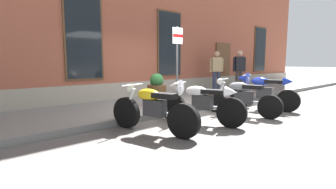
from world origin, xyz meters
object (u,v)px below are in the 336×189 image
at_px(motorcycle_yellow_naked, 152,109).
at_px(pedestrian_dark_jacket, 239,68).
at_px(motorcycle_white_sport, 197,100).
at_px(motorcycle_blue_sport, 261,90).
at_px(barrel_planter, 157,91).
at_px(motorcycle_grey_naked, 241,97).
at_px(parking_sign, 177,55).
at_px(pedestrian_tan_coat, 217,69).

distance_m(motorcycle_yellow_naked, pedestrian_dark_jacket, 6.79).
bearing_deg(motorcycle_white_sport, motorcycle_blue_sport, -0.86).
distance_m(pedestrian_dark_jacket, barrel_planter, 4.85).
bearing_deg(pedestrian_dark_jacket, barrel_planter, -175.55).
height_order(pedestrian_dark_jacket, barrel_planter, pedestrian_dark_jacket).
bearing_deg(barrel_planter, pedestrian_dark_jacket, 4.45).
distance_m(motorcycle_yellow_naked, motorcycle_grey_naked, 2.78).
xyz_separation_m(motorcycle_grey_naked, pedestrian_dark_jacket, (3.62, 2.43, 0.66)).
relative_size(motorcycle_blue_sport, parking_sign, 0.90).
bearing_deg(pedestrian_tan_coat, motorcycle_blue_sport, -119.42).
height_order(motorcycle_white_sport, barrel_planter, barrel_planter).
relative_size(motorcycle_blue_sport, pedestrian_dark_jacket, 1.15).
bearing_deg(barrel_planter, motorcycle_yellow_naked, -131.08).
xyz_separation_m(motorcycle_white_sport, parking_sign, (0.67, 1.38, 1.05)).
distance_m(motorcycle_white_sport, barrel_planter, 1.93).
xyz_separation_m(motorcycle_blue_sport, barrel_planter, (-2.40, 1.94, -0.04)).
distance_m(motorcycle_yellow_naked, pedestrian_tan_coat, 6.33).
distance_m(motorcycle_yellow_naked, barrel_planter, 2.42).
xyz_separation_m(motorcycle_yellow_naked, pedestrian_tan_coat, (5.64, 2.81, 0.63)).
distance_m(motorcycle_grey_naked, pedestrian_tan_coat, 4.22).
bearing_deg(barrel_planter, parking_sign, -57.86).
xyz_separation_m(motorcycle_yellow_naked, motorcycle_white_sport, (1.24, -0.07, 0.07)).
bearing_deg(motorcycle_yellow_naked, motorcycle_white_sport, -3.36).
height_order(motorcycle_white_sport, motorcycle_blue_sport, motorcycle_blue_sport).
xyz_separation_m(motorcycle_blue_sport, pedestrian_dark_jacket, (2.40, 2.31, 0.55)).
height_order(motorcycle_grey_naked, motorcycle_blue_sport, motorcycle_blue_sport).
bearing_deg(motorcycle_blue_sport, motorcycle_yellow_naked, 178.36).
xyz_separation_m(pedestrian_dark_jacket, parking_sign, (-4.48, -0.89, 0.46)).
xyz_separation_m(motorcycle_grey_naked, motorcycle_blue_sport, (1.22, 0.11, 0.11)).
bearing_deg(motorcycle_grey_naked, motorcycle_yellow_naked, 175.28).
bearing_deg(motorcycle_blue_sport, pedestrian_dark_jacket, 43.90).
bearing_deg(pedestrian_dark_jacket, pedestrian_tan_coat, 141.26).
bearing_deg(motorcycle_blue_sport, motorcycle_white_sport, 179.14).
bearing_deg(parking_sign, motorcycle_blue_sport, -34.40).
bearing_deg(pedestrian_tan_coat, motorcycle_white_sport, -146.79).
bearing_deg(pedestrian_tan_coat, motorcycle_grey_naked, -133.36).
height_order(motorcycle_yellow_naked, pedestrian_tan_coat, pedestrian_tan_coat).
relative_size(motorcycle_yellow_naked, pedestrian_dark_jacket, 1.16).
relative_size(motorcycle_yellow_naked, motorcycle_grey_naked, 0.99).
bearing_deg(pedestrian_dark_jacket, motorcycle_white_sport, -156.21).
height_order(motorcycle_grey_naked, barrel_planter, barrel_planter).
bearing_deg(motorcycle_yellow_naked, motorcycle_blue_sport, -1.64).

